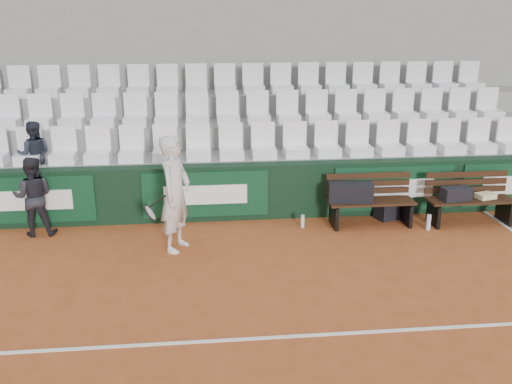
% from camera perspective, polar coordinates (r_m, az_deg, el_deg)
% --- Properties ---
extents(ground, '(80.00, 80.00, 0.00)m').
position_cam_1_polar(ground, '(6.77, -2.53, -14.59)').
color(ground, '#A85026').
rests_on(ground, ground).
extents(court_baseline, '(18.00, 0.06, 0.01)m').
position_cam_1_polar(court_baseline, '(6.77, -2.53, -14.56)').
color(court_baseline, white).
rests_on(court_baseline, ground).
extents(back_barrier, '(18.00, 0.34, 1.00)m').
position_cam_1_polar(back_barrier, '(10.19, -3.56, -0.01)').
color(back_barrier, black).
rests_on(back_barrier, ground).
extents(grandstand_tier_front, '(18.00, 0.95, 1.00)m').
position_cam_1_polar(grandstand_tier_front, '(10.80, -4.08, 1.01)').
color(grandstand_tier_front, gray).
rests_on(grandstand_tier_front, ground).
extents(grandstand_tier_mid, '(18.00, 0.95, 1.45)m').
position_cam_1_polar(grandstand_tier_mid, '(11.65, -4.27, 3.43)').
color(grandstand_tier_mid, gray).
rests_on(grandstand_tier_mid, ground).
extents(grandstand_tier_back, '(18.00, 0.95, 1.90)m').
position_cam_1_polar(grandstand_tier_back, '(12.52, -4.43, 5.51)').
color(grandstand_tier_back, gray).
rests_on(grandstand_tier_back, ground).
extents(grandstand_rear_wall, '(18.00, 0.30, 4.40)m').
position_cam_1_polar(grandstand_rear_wall, '(12.93, -4.65, 11.52)').
color(grandstand_rear_wall, gray).
rests_on(grandstand_rear_wall, ground).
extents(seat_row_front, '(11.90, 0.44, 0.63)m').
position_cam_1_polar(seat_row_front, '(10.42, -4.14, 5.02)').
color(seat_row_front, white).
rests_on(seat_row_front, grandstand_tier_front).
extents(seat_row_mid, '(11.90, 0.44, 0.63)m').
position_cam_1_polar(seat_row_mid, '(11.26, -4.36, 8.33)').
color(seat_row_mid, white).
rests_on(seat_row_mid, grandstand_tier_mid).
extents(seat_row_back, '(11.90, 0.44, 0.63)m').
position_cam_1_polar(seat_row_back, '(12.14, -4.55, 11.17)').
color(seat_row_back, silver).
rests_on(seat_row_back, grandstand_tier_back).
extents(bench_left, '(1.50, 0.56, 0.45)m').
position_cam_1_polar(bench_left, '(10.16, 11.37, -2.05)').
color(bench_left, '#341C0F').
rests_on(bench_left, ground).
extents(bench_right, '(1.50, 0.56, 0.45)m').
position_cam_1_polar(bench_right, '(10.72, 20.54, -1.80)').
color(bench_right, '#311B0E').
rests_on(bench_right, ground).
extents(sports_bag_left, '(0.79, 0.43, 0.32)m').
position_cam_1_polar(sports_bag_left, '(9.95, 9.42, -0.01)').
color(sports_bag_left, black).
rests_on(sports_bag_left, bench_left).
extents(sports_bag_right, '(0.54, 0.31, 0.23)m').
position_cam_1_polar(sports_bag_right, '(10.46, 19.37, -0.17)').
color(sports_bag_right, black).
rests_on(sports_bag_right, bench_right).
extents(towel, '(0.37, 0.30, 0.09)m').
position_cam_1_polar(towel, '(10.78, 21.96, -0.35)').
color(towel, beige).
rests_on(towel, bench_right).
extents(sports_bag_ground, '(0.56, 0.45, 0.30)m').
position_cam_1_polar(sports_bag_ground, '(10.58, 13.20, -1.80)').
color(sports_bag_ground, black).
rests_on(sports_bag_ground, ground).
extents(water_bottle_near, '(0.06, 0.06, 0.23)m').
position_cam_1_polar(water_bottle_near, '(9.92, 4.68, -2.93)').
color(water_bottle_near, silver).
rests_on(water_bottle_near, ground).
extents(water_bottle_far, '(0.08, 0.08, 0.27)m').
position_cam_1_polar(water_bottle_far, '(10.21, 16.87, -2.92)').
color(water_bottle_far, silver).
rests_on(water_bottle_far, ground).
extents(tennis_player, '(0.83, 0.79, 1.83)m').
position_cam_1_polar(tennis_player, '(8.84, -8.08, -0.19)').
color(tennis_player, silver).
rests_on(tennis_player, ground).
extents(ball_kid, '(0.68, 0.55, 1.34)m').
position_cam_1_polar(ball_kid, '(10.09, -21.38, -0.42)').
color(ball_kid, black).
rests_on(ball_kid, ground).
extents(spectator_c, '(0.64, 0.53, 1.20)m').
position_cam_1_polar(spectator_c, '(10.80, -21.55, 5.83)').
color(spectator_c, '#1F232E').
rests_on(spectator_c, grandstand_tier_front).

